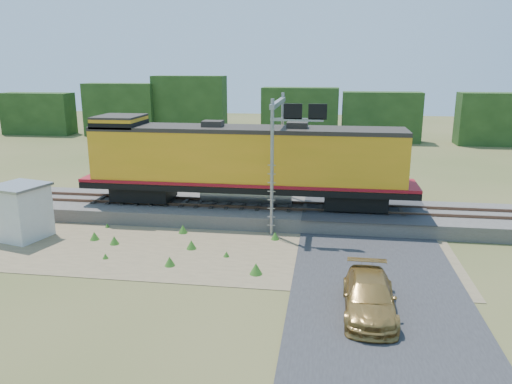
% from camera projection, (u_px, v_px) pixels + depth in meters
% --- Properties ---
extents(ground, '(140.00, 140.00, 0.00)m').
position_uv_depth(ground, '(223.00, 255.00, 23.92)').
color(ground, '#475123').
rests_on(ground, ground).
extents(ballast, '(70.00, 5.00, 0.80)m').
position_uv_depth(ballast, '(244.00, 211.00, 29.57)').
color(ballast, slate).
rests_on(ballast, ground).
extents(rails, '(70.00, 1.54, 0.16)m').
position_uv_depth(rails, '(244.00, 204.00, 29.45)').
color(rails, brown).
rests_on(rails, ballast).
extents(dirt_shoulder, '(26.00, 8.00, 0.03)m').
position_uv_depth(dirt_shoulder, '(186.00, 249.00, 24.67)').
color(dirt_shoulder, '#8C7754').
rests_on(dirt_shoulder, ground).
extents(road, '(7.00, 66.00, 0.86)m').
position_uv_depth(road, '(371.00, 255.00, 23.62)').
color(road, '#38383A').
rests_on(road, ground).
extents(tree_line_north, '(130.00, 3.00, 6.50)m').
position_uv_depth(tree_line_north, '(289.00, 114.00, 59.57)').
color(tree_line_north, '#1E3914').
rests_on(tree_line_north, ground).
extents(weed_clumps, '(15.00, 6.20, 0.56)m').
position_uv_depth(weed_clumps, '(154.00, 250.00, 24.50)').
color(weed_clumps, '#367220').
rests_on(weed_clumps, ground).
extents(locomotive, '(19.37, 2.95, 5.00)m').
position_uv_depth(locomotive, '(241.00, 161.00, 28.83)').
color(locomotive, black).
rests_on(locomotive, rails).
extents(shed, '(2.96, 2.96, 2.88)m').
position_uv_depth(shed, '(21.00, 211.00, 25.88)').
color(shed, silver).
rests_on(shed, ground).
extents(signal_gantry, '(2.86, 6.20, 7.20)m').
position_uv_depth(signal_gantry, '(283.00, 130.00, 27.36)').
color(signal_gantry, gray).
rests_on(signal_gantry, ground).
extents(car, '(1.92, 4.59, 1.32)m').
position_uv_depth(car, '(369.00, 297.00, 18.16)').
color(car, '#A67F3D').
rests_on(car, ground).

